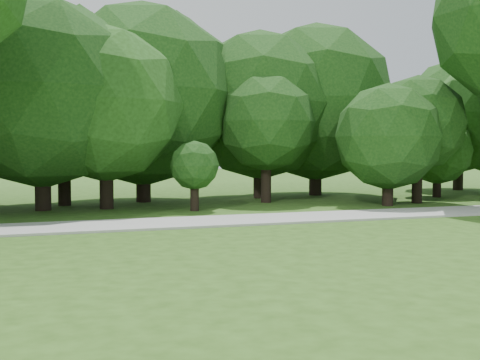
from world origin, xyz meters
TOP-DOWN VIEW (x-y plane):
  - ground at (0.00, 0.00)m, footprint 100.00×100.00m
  - walkway at (0.00, 8.00)m, footprint 60.00×2.20m
  - tree_line at (0.25, 14.25)m, footprint 40.51×11.24m

SIDE VIEW (x-z plane):
  - ground at x=0.00m, z-range 0.00..0.00m
  - walkway at x=0.00m, z-range 0.00..0.06m
  - tree_line at x=0.25m, z-range -0.14..7.36m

